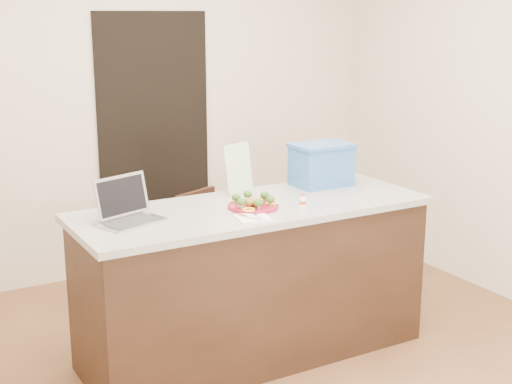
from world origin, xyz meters
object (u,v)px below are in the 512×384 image
laptop (126,209)px  chair (202,246)px  napkin (253,218)px  yogurt_bottle (303,201)px  plate (253,206)px  island (253,280)px  blue_box (321,164)px

laptop → chair: size_ratio=0.46×
chair → napkin: bearing=-121.9°
chair → yogurt_bottle: bearing=-99.1°
plate → napkin: 0.21m
island → yogurt_bottle: bearing=-36.5°
yogurt_bottle → laptop: size_ratio=0.19×
plate → laptop: size_ratio=0.75×
plate → laptop: 0.71m
yogurt_bottle → chair: yogurt_bottle is taller
plate → napkin: size_ratio=1.70×
laptop → chair: 1.11m
blue_box → island: bearing=-161.5°
yogurt_bottle → laptop: 0.99m
napkin → chair: 1.05m
plate → laptop: laptop is taller
plate → island: bearing=61.2°
blue_box → napkin: bearing=-149.5°
island → chair: island is taller
plate → blue_box: 0.71m
blue_box → plate: bearing=-158.0°
yogurt_bottle → napkin: bearing=-169.3°
plate → yogurt_bottle: (0.26, -0.11, 0.02)m
plate → chair: size_ratio=0.35×
plate → napkin: plate is taller
laptop → chair: bearing=22.3°
laptop → plate: bearing=-27.9°
island → napkin: 0.54m
plate → blue_box: blue_box is taller
blue_box → chair: bearing=140.9°
yogurt_bottle → chair: bearing=104.4°
blue_box → chair: size_ratio=0.45×
laptop → blue_box: 1.36m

